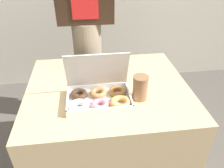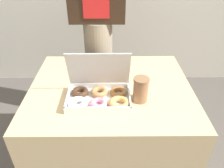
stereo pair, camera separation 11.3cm
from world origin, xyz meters
TOP-DOWN VIEW (x-y plane):
  - ground_plane at (0.00, 0.00)m, footprint 14.00×14.00m
  - table at (0.00, 0.00)m, footprint 0.93×0.79m
  - donut_box at (-0.06, -0.13)m, footprint 0.36×0.25m
  - coffee_cup at (0.15, -0.14)m, footprint 0.08×0.08m
  - person_customer at (-0.10, 0.61)m, footprint 0.41×0.23m

SIDE VIEW (x-z plane):
  - ground_plane at x=0.00m, z-range 0.00..0.00m
  - table at x=0.00m, z-range 0.00..0.73m
  - donut_box at x=-0.06m, z-range 0.64..0.90m
  - coffee_cup at x=0.15m, z-range 0.73..0.87m
  - person_customer at x=-0.10m, z-range 0.10..1.86m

